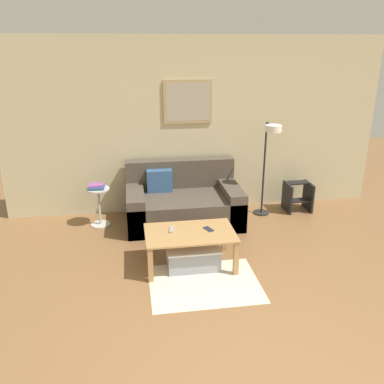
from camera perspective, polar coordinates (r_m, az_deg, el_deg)
The scene contains 11 objects.
wall_back at distance 6.05m, azimuth 0.50°, elevation 9.22°, with size 5.60×0.09×2.55m.
area_rug at distance 4.47m, azimuth 1.76°, elevation -12.70°, with size 1.17×0.91×0.01m, color beige.
couch at distance 5.81m, azimuth -1.29°, elevation -1.54°, with size 1.59×0.98×0.83m.
coffee_table at distance 4.64m, azimuth -0.28°, elevation -6.41°, with size 1.02×0.64×0.42m.
storage_bin at distance 4.74m, azimuth 0.07°, elevation -8.86°, with size 0.61×0.45×0.26m.
floor_lamp at distance 5.78m, azimuth 10.83°, elevation 5.74°, with size 0.24×0.50×1.40m.
side_table at distance 5.81m, azimuth -12.93°, elevation -1.57°, with size 0.32×0.32×0.55m.
book_stack at distance 5.72m, azimuth -13.29°, elevation 0.75°, with size 0.22×0.19×0.07m.
remote_control at distance 4.65m, azimuth -2.88°, elevation -5.29°, with size 0.04×0.15×0.02m, color #99999E.
cell_phone at distance 4.68m, azimuth 2.34°, elevation -5.22°, with size 0.07×0.14×0.01m, color #1E2338.
step_stool at distance 6.42m, azimuth 14.62°, elevation -0.52°, with size 0.37×0.36×0.44m.
Camera 1 is at (-0.97, -2.06, 2.43)m, focal length 38.00 mm.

